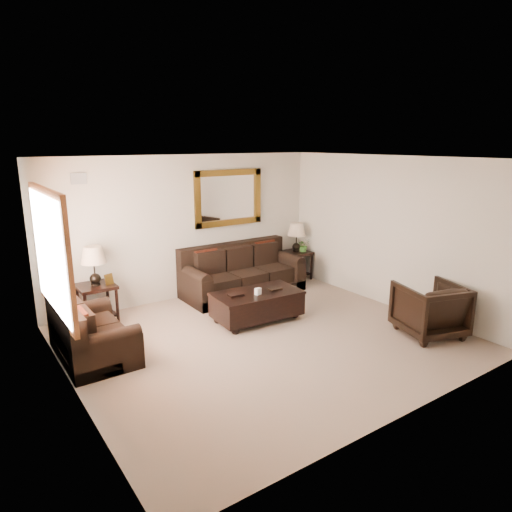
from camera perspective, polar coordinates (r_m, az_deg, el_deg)
room at (r=6.63m, az=1.10°, el=0.35°), size 5.51×5.01×2.71m
window at (r=6.36m, az=-24.17°, el=0.35°), size 0.07×1.96×1.66m
mirror at (r=9.06m, az=-3.42°, el=7.27°), size 1.50×0.06×1.10m
air_vent at (r=7.94m, az=-21.29°, el=9.01°), size 0.25×0.02×0.18m
sofa at (r=9.00m, az=-1.85°, el=-2.51°), size 2.37×1.02×0.97m
loveseat at (r=6.81m, az=-20.12°, el=-9.38°), size 0.89×1.51×0.85m
end_table_left at (r=7.91m, az=-19.50°, el=-2.03°), size 0.58×0.58×1.29m
end_table_right at (r=9.88m, az=5.06°, el=1.67°), size 0.56×0.56×1.24m
coffee_table at (r=7.66m, az=0.11°, el=-5.87°), size 1.51×0.88×0.62m
armchair at (r=7.55m, az=20.91°, el=-5.95°), size 1.10×1.06×0.91m
potted_plant at (r=9.90m, az=5.98°, el=1.18°), size 0.31×0.33×0.22m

